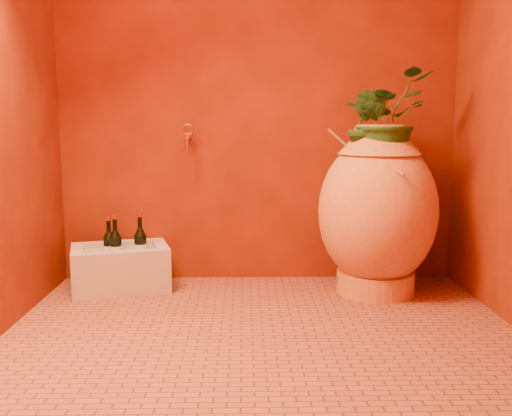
{
  "coord_description": "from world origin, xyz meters",
  "views": [
    {
      "loc": [
        -0.09,
        -2.64,
        1.01
      ],
      "look_at": [
        -0.03,
        0.35,
        0.56
      ],
      "focal_mm": 40.0,
      "sensor_mm": 36.0,
      "label": 1
    }
  ],
  "objects_px": {
    "amphora": "(377,211)",
    "stone_basin": "(121,269)",
    "wine_bottle_a": "(109,248)",
    "wine_bottle_c": "(116,248)",
    "wine_bottle_b": "(141,246)",
    "wall_tap": "(188,136)"
  },
  "relations": [
    {
      "from": "stone_basin",
      "to": "wine_bottle_a",
      "type": "distance_m",
      "value": 0.14
    },
    {
      "from": "amphora",
      "to": "wall_tap",
      "type": "relative_size",
      "value": 5.89
    },
    {
      "from": "stone_basin",
      "to": "wine_bottle_b",
      "type": "distance_m",
      "value": 0.18
    },
    {
      "from": "amphora",
      "to": "wine_bottle_c",
      "type": "bearing_deg",
      "value": 176.95
    },
    {
      "from": "wine_bottle_a",
      "to": "amphora",
      "type": "bearing_deg",
      "value": -4.44
    },
    {
      "from": "wine_bottle_b",
      "to": "wall_tap",
      "type": "height_order",
      "value": "wall_tap"
    },
    {
      "from": "stone_basin",
      "to": "wall_tap",
      "type": "height_order",
      "value": "wall_tap"
    },
    {
      "from": "amphora",
      "to": "stone_basin",
      "type": "distance_m",
      "value": 1.58
    },
    {
      "from": "wall_tap",
      "to": "wine_bottle_c",
      "type": "bearing_deg",
      "value": -157.1
    },
    {
      "from": "amphora",
      "to": "wine_bottle_c",
      "type": "xyz_separation_m",
      "value": [
        -1.56,
        0.08,
        -0.24
      ]
    },
    {
      "from": "wine_bottle_b",
      "to": "wine_bottle_a",
      "type": "bearing_deg",
      "value": -179.65
    },
    {
      "from": "wine_bottle_c",
      "to": "amphora",
      "type": "bearing_deg",
      "value": -3.05
    },
    {
      "from": "stone_basin",
      "to": "wine_bottle_c",
      "type": "xyz_separation_m",
      "value": [
        -0.02,
        -0.02,
        0.13
      ]
    },
    {
      "from": "stone_basin",
      "to": "wall_tap",
      "type": "bearing_deg",
      "value": 21.92
    },
    {
      "from": "stone_basin",
      "to": "wall_tap",
      "type": "xyz_separation_m",
      "value": [
        0.41,
        0.16,
        0.8
      ]
    },
    {
      "from": "wine_bottle_b",
      "to": "amphora",
      "type": "bearing_deg",
      "value": -5.08
    },
    {
      "from": "stone_basin",
      "to": "wall_tap",
      "type": "relative_size",
      "value": 3.83
    },
    {
      "from": "wine_bottle_b",
      "to": "wall_tap",
      "type": "bearing_deg",
      "value": 25.71
    },
    {
      "from": "stone_basin",
      "to": "wine_bottle_a",
      "type": "relative_size",
      "value": 2.18
    },
    {
      "from": "amphora",
      "to": "wine_bottle_b",
      "type": "xyz_separation_m",
      "value": [
        -1.42,
        0.13,
        -0.24
      ]
    },
    {
      "from": "wine_bottle_a",
      "to": "wall_tap",
      "type": "distance_m",
      "value": 0.83
    },
    {
      "from": "wine_bottle_a",
      "to": "wine_bottle_b",
      "type": "bearing_deg",
      "value": 0.35
    }
  ]
}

